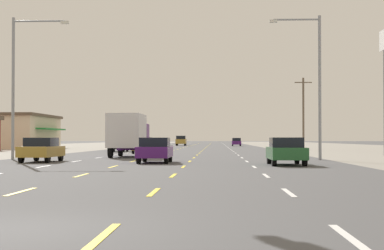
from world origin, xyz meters
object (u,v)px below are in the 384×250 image
Objects in this scene: box_truck_inner_left_midfar at (129,133)px; suv_inner_left_distant_a at (181,141)px; hatchback_far_right_farthest at (236,142)px; sedan_far_right_nearest at (286,151)px; sedan_far_left_mid at (42,149)px; streetlight_left_row_0 at (19,78)px; sedan_far_left_distant_b at (165,142)px; sedan_center_turn_near at (155,150)px; streetlight_right_row_0 at (315,77)px; hatchback_inner_left_far at (143,145)px; pole_sign_right_row_1 at (384,59)px; hatchback_far_left_farther at (118,144)px.

suv_inner_left_distant_a is at bearing 90.25° from box_truck_inner_left_midfar.
box_truck_inner_left_midfar is 1.85× the size of hatchback_far_right_farthest.
sedan_far_right_nearest is 1.00× the size of sedan_far_left_mid.
streetlight_left_row_0 is (-16.98, -79.50, 4.69)m from hatchback_far_right_farthest.
sedan_far_right_nearest is 97.50m from sedan_far_left_distant_b.
sedan_center_turn_near is 0.92× the size of suv_inner_left_distant_a.
streetlight_right_row_0 reaches higher than sedan_far_left_distant_b.
hatchback_inner_left_far is at bearing 91.30° from box_truck_inner_left_midfar.
hatchback_far_right_farthest is (14.34, 83.39, 0.03)m from sedan_far_left_mid.
box_truck_inner_left_midfar is at bearing -98.21° from hatchback_far_right_farthest.
streetlight_left_row_0 is 19.61m from streetlight_right_row_0.
sedan_far_right_nearest is at bearing -25.11° from streetlight_left_row_0.
box_truck_inner_left_midfar is (-3.13, 11.48, 1.08)m from sedan_center_turn_near.
pole_sign_right_row_1 reaches higher than hatchback_inner_left_far.
sedan_center_turn_near is 0.48× the size of streetlight_right_row_0.
sedan_far_right_nearest is at bearing -118.30° from pole_sign_right_row_1.
sedan_far_left_distant_b is 0.43× the size of pole_sign_right_row_1.
pole_sign_right_row_1 reaches higher than sedan_far_right_nearest.
sedan_far_left_mid is at bearing -99.76° from hatchback_far_right_farthest.
sedan_far_right_nearest is 7.84m from sedan_center_turn_near.
pole_sign_right_row_1 reaches higher than suv_inner_left_distant_a.
hatchback_far_right_farthest is (10.79, 61.31, 0.00)m from hatchback_inner_left_far.
pole_sign_right_row_1 is at bearing 42.31° from sedan_center_turn_near.
sedan_far_right_nearest is at bearing -54.25° from box_truck_inner_left_midfar.
sedan_far_right_nearest is 1.00× the size of sedan_far_left_distant_b.
hatchback_inner_left_far is 70.46m from sedan_far_left_distant_b.
sedan_center_turn_near is 31.76m from hatchback_far_left_farther.
sedan_far_left_mid is 29.34m from pole_sign_right_row_1.
streetlight_left_row_0 reaches higher than box_truck_inner_left_midfar.
pole_sign_right_row_1 reaches higher than sedan_far_left_distant_b.
suv_inner_left_distant_a reaches higher than hatchback_inner_left_far.
sedan_far_left_mid is at bearing -92.21° from suv_inner_left_distant_a.
sedan_center_turn_near and sedan_far_left_mid have the same top height.
streetlight_left_row_0 reaches higher than hatchback_far_left_farther.
hatchback_far_left_farther is at bearing -104.98° from hatchback_far_right_farthest.
box_truck_inner_left_midfar is at bearing -88.70° from hatchback_inner_left_far.
streetlight_right_row_0 is (2.63, -79.50, 4.63)m from hatchback_far_right_farthest.
suv_inner_left_distant_a is (3.43, 59.63, 0.24)m from hatchback_far_left_farther.
pole_sign_right_row_1 is at bearing 61.70° from sedan_far_right_nearest.
streetlight_right_row_0 is at bearing 70.76° from sedan_far_right_nearest.
hatchback_far_right_farthest is 0.80× the size of suv_inner_left_distant_a.
sedan_center_turn_near is at bearing -95.00° from hatchback_far_right_farthest.
sedan_far_left_distant_b is at bearing 100.89° from streetlight_right_row_0.
hatchback_far_left_farther is at bearing 100.96° from box_truck_inner_left_midfar.
box_truck_inner_left_midfar is 79.15m from suv_inner_left_distant_a.
box_truck_inner_left_midfar is at bearing -168.05° from pole_sign_right_row_1.
suv_inner_left_distant_a is (-10.88, 6.18, 0.24)m from hatchback_far_right_farthest.
streetlight_right_row_0 is (13.51, -85.68, 4.38)m from suv_inner_left_distant_a.
sedan_center_turn_near is at bearing -8.57° from sedan_far_left_mid.
sedan_far_right_nearest is at bearing -81.58° from sedan_far_left_distant_b.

